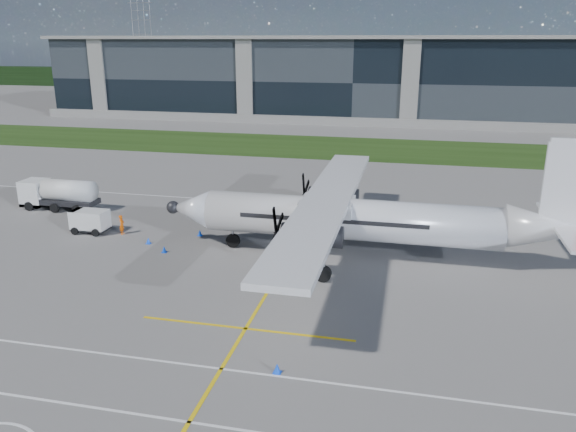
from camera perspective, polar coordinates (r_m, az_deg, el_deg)
name	(u,v)px	position (r m, az deg, el deg)	size (l,w,h in m)	color
ground	(325,158)	(74.45, 3.78, 5.87)	(400.00, 400.00, 0.00)	#605D5B
grass_strip	(334,147)	(82.21, 4.67, 6.97)	(400.00, 18.00, 0.04)	#1B350E
terminal_building	(358,79)	(112.85, 7.17, 13.60)	(120.00, 20.00, 15.00)	black
tree_line	(379,81)	(172.83, 9.20, 13.35)	(400.00, 6.00, 6.00)	black
pylon_west	(143,39)	(203.62, -14.56, 17.02)	(9.00, 4.60, 30.00)	gray
yellow_taxiway_centerline	(303,234)	(45.40, 1.53, -1.79)	(0.20, 70.00, 0.01)	yellow
white_lane_line	(122,412)	(26.04, -16.46, -18.55)	(90.00, 0.15, 0.01)	white
turboprop_aircraft	(366,196)	(39.37, 7.96, 1.99)	(29.52, 30.62, 9.19)	silver
fuel_tanker_truck	(54,194)	(55.96, -22.68, 2.07)	(7.48, 2.43, 2.80)	silver
baggage_tug	(90,221)	(48.19, -19.47, -0.52)	(3.07, 1.84, 1.84)	silver
ground_crew_person	(122,223)	(46.97, -16.54, -0.71)	(0.74, 0.53, 1.81)	#F25907
safety_cone_fwd	(148,241)	(44.43, -14.01, -2.44)	(0.36, 0.36, 0.50)	#0E4BF7
safety_cone_portwing	(277,368)	(27.34, -1.12, -15.21)	(0.36, 0.36, 0.50)	#0E4BF7
safety_cone_nose_port	(164,249)	(42.37, -12.47, -3.31)	(0.36, 0.36, 0.50)	#0E4BF7
safety_cone_stbdwing	(357,197)	(55.23, 7.01, 1.89)	(0.36, 0.36, 0.50)	#0E4BF7
safety_cone_nose_stbd	(200,233)	(45.39, -8.94, -1.69)	(0.36, 0.36, 0.50)	#0E4BF7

